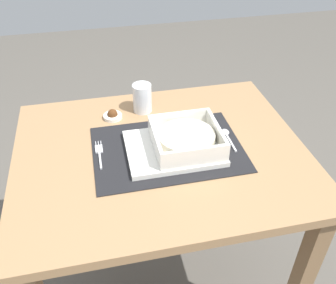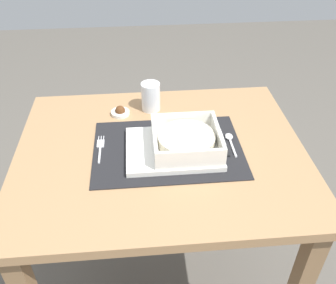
{
  "view_description": "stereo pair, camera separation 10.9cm",
  "coord_description": "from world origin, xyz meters",
  "px_view_note": "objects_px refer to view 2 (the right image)",
  "views": [
    {
      "loc": [
        -0.16,
        -0.85,
        1.41
      ],
      "look_at": [
        0.02,
        -0.0,
        0.74
      ],
      "focal_mm": 39.8,
      "sensor_mm": 36.0,
      "label": 1
    },
    {
      "loc": [
        -0.06,
        -0.87,
        1.41
      ],
      "look_at": [
        0.02,
        -0.0,
        0.74
      ],
      "focal_mm": 39.8,
      "sensor_mm": 36.0,
      "label": 2
    }
  ],
  "objects_px": {
    "dining_table": "(161,177)",
    "fork": "(100,147)",
    "spoon": "(230,139)",
    "bread_knife": "(216,144)",
    "condiment_saucer": "(120,112)",
    "porridge_bowl": "(186,141)",
    "butter_knife": "(224,144)",
    "drinking_glass": "(151,98)"
  },
  "relations": [
    {
      "from": "dining_table",
      "to": "fork",
      "type": "height_order",
      "value": "fork"
    },
    {
      "from": "butter_knife",
      "to": "bread_knife",
      "type": "relative_size",
      "value": 0.97
    },
    {
      "from": "drinking_glass",
      "to": "condiment_saucer",
      "type": "xyz_separation_m",
      "value": [
        -0.11,
        -0.02,
        -0.04
      ]
    },
    {
      "from": "dining_table",
      "to": "bread_knife",
      "type": "bearing_deg",
      "value": 1.35
    },
    {
      "from": "bread_knife",
      "to": "drinking_glass",
      "type": "distance_m",
      "value": 0.29
    },
    {
      "from": "butter_knife",
      "to": "porridge_bowl",
      "type": "bearing_deg",
      "value": -174.55
    },
    {
      "from": "dining_table",
      "to": "condiment_saucer",
      "type": "distance_m",
      "value": 0.27
    },
    {
      "from": "butter_knife",
      "to": "bread_knife",
      "type": "distance_m",
      "value": 0.02
    },
    {
      "from": "dining_table",
      "to": "fork",
      "type": "xyz_separation_m",
      "value": [
        -0.18,
        0.02,
        0.12
      ]
    },
    {
      "from": "bread_knife",
      "to": "drinking_glass",
      "type": "bearing_deg",
      "value": 130.68
    },
    {
      "from": "dining_table",
      "to": "condiment_saucer",
      "type": "relative_size",
      "value": 13.86
    },
    {
      "from": "condiment_saucer",
      "to": "bread_knife",
      "type": "bearing_deg",
      "value": -34.74
    },
    {
      "from": "condiment_saucer",
      "to": "dining_table",
      "type": "bearing_deg",
      "value": -59.16
    },
    {
      "from": "fork",
      "to": "butter_knife",
      "type": "bearing_deg",
      "value": -4.72
    },
    {
      "from": "spoon",
      "to": "bread_knife",
      "type": "xyz_separation_m",
      "value": [
        -0.05,
        -0.02,
        -0.0
      ]
    },
    {
      "from": "butter_knife",
      "to": "condiment_saucer",
      "type": "bearing_deg",
      "value": 143.61
    },
    {
      "from": "fork",
      "to": "bread_knife",
      "type": "height_order",
      "value": "bread_knife"
    },
    {
      "from": "spoon",
      "to": "butter_knife",
      "type": "bearing_deg",
      "value": -133.23
    },
    {
      "from": "porridge_bowl",
      "to": "butter_knife",
      "type": "bearing_deg",
      "value": 8.96
    },
    {
      "from": "spoon",
      "to": "drinking_glass",
      "type": "xyz_separation_m",
      "value": [
        -0.23,
        0.21,
        0.04
      ]
    },
    {
      "from": "condiment_saucer",
      "to": "drinking_glass",
      "type": "bearing_deg",
      "value": 13.2
    },
    {
      "from": "porridge_bowl",
      "to": "bread_knife",
      "type": "height_order",
      "value": "porridge_bowl"
    },
    {
      "from": "dining_table",
      "to": "butter_knife",
      "type": "relative_size",
      "value": 6.43
    },
    {
      "from": "porridge_bowl",
      "to": "spoon",
      "type": "bearing_deg",
      "value": 15.94
    },
    {
      "from": "fork",
      "to": "butter_knife",
      "type": "relative_size",
      "value": 0.96
    },
    {
      "from": "drinking_glass",
      "to": "porridge_bowl",
      "type": "bearing_deg",
      "value": -69.81
    },
    {
      "from": "porridge_bowl",
      "to": "drinking_glass",
      "type": "bearing_deg",
      "value": 110.19
    },
    {
      "from": "butter_knife",
      "to": "drinking_glass",
      "type": "xyz_separation_m",
      "value": [
        -0.21,
        0.23,
        0.04
      ]
    },
    {
      "from": "dining_table",
      "to": "fork",
      "type": "distance_m",
      "value": 0.22
    },
    {
      "from": "butter_knife",
      "to": "bread_knife",
      "type": "bearing_deg",
      "value": 172.44
    },
    {
      "from": "spoon",
      "to": "bread_knife",
      "type": "relative_size",
      "value": 0.81
    },
    {
      "from": "bread_knife",
      "to": "drinking_glass",
      "type": "xyz_separation_m",
      "value": [
        -0.18,
        0.23,
        0.04
      ]
    },
    {
      "from": "butter_knife",
      "to": "drinking_glass",
      "type": "bearing_deg",
      "value": 128.87
    },
    {
      "from": "bread_knife",
      "to": "spoon",
      "type": "bearing_deg",
      "value": 24.48
    },
    {
      "from": "fork",
      "to": "butter_knife",
      "type": "height_order",
      "value": "butter_knife"
    },
    {
      "from": "fork",
      "to": "butter_knife",
      "type": "xyz_separation_m",
      "value": [
        0.37,
        -0.02,
        0.0
      ]
    },
    {
      "from": "spoon",
      "to": "butter_knife",
      "type": "height_order",
      "value": "spoon"
    },
    {
      "from": "porridge_bowl",
      "to": "spoon",
      "type": "xyz_separation_m",
      "value": [
        0.14,
        0.04,
        -0.03
      ]
    },
    {
      "from": "bread_knife",
      "to": "condiment_saucer",
      "type": "bearing_deg",
      "value": 146.78
    },
    {
      "from": "porridge_bowl",
      "to": "drinking_glass",
      "type": "xyz_separation_m",
      "value": [
        -0.09,
        0.25,
        0.0
      ]
    },
    {
      "from": "dining_table",
      "to": "butter_knife",
      "type": "bearing_deg",
      "value": 0.68
    },
    {
      "from": "spoon",
      "to": "bread_knife",
      "type": "distance_m",
      "value": 0.05
    }
  ]
}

